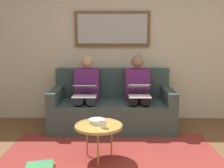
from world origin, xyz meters
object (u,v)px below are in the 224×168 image
framed_mirror (112,29)px  person_right (87,89)px  coffee_table (99,126)px  person_left (138,89)px  magazine_stack (40,166)px  couch (112,107)px  bowl (97,121)px  laptop_white (139,91)px  laptop_silver (85,91)px  cup (103,124)px

framed_mirror → person_right: size_ratio=1.10×
coffee_table → person_right: size_ratio=0.48×
person_left → magazine_stack: 1.90m
couch → bowl: (0.17, 1.15, 0.12)m
person_left → person_right: same height
couch → bowl: size_ratio=9.90×
framed_mirror → laptop_white: 1.21m
bowl → framed_mirror: bearing=-96.3°
coffee_table → laptop_silver: 0.98m
laptop_white → laptop_silver: (0.79, 0.01, -0.00)m
laptop_silver → framed_mirror: bearing=-119.8°
coffee_table → cup: 0.12m
cup → person_left: bearing=-111.7°
coffee_table → bowl: 0.09m
coffee_table → laptop_white: bearing=-120.5°
couch → framed_mirror: (0.00, -0.39, 1.24)m
bowl → person_left: 1.23m
cup → magazine_stack: (0.66, 0.16, -0.42)m
coffee_table → person_left: 1.29m
cup → laptop_silver: 1.06m
couch → person_right: 0.50m
framed_mirror → bowl: bearing=83.7°
laptop_silver → laptop_white: bearing=-179.5°
cup → bowl: cup is taller
laptop_white → person_left: bearing=-90.0°
person_left → laptop_white: 0.23m
cup → magazine_stack: bearing=13.5°
magazine_stack → coffee_table: bearing=-158.3°
coffee_table → person_left: size_ratio=0.48×
bowl → laptop_white: (-0.57, -0.85, 0.20)m
person_left → bowl: bearing=62.2°
framed_mirror → laptop_white: bearing=120.0°
couch → magazine_stack: 1.67m
laptop_white → laptop_silver: laptop_white is taller
laptop_white → person_right: 0.83m
framed_mirror → laptop_silver: (0.40, 0.69, -0.92)m
framed_mirror → magazine_stack: 2.51m
person_left → laptop_white: bearing=90.0°
magazine_stack → laptop_silver: bearing=-107.3°
coffee_table → couch: bearing=-96.8°
cup → person_left: (-0.49, -1.23, 0.16)m
bowl → magazine_stack: bearing=28.3°
magazine_stack → person_right: bearing=-104.5°
couch → coffee_table: 1.23m
laptop_white → couch: bearing=-36.9°
framed_mirror → laptop_white: framed_mirror is taller
framed_mirror → person_left: (-0.40, 0.46, -0.94)m
cup → laptop_silver: laptop_silver is taller
couch → coffee_table: size_ratio=3.43×
person_left → laptop_white: size_ratio=2.90×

